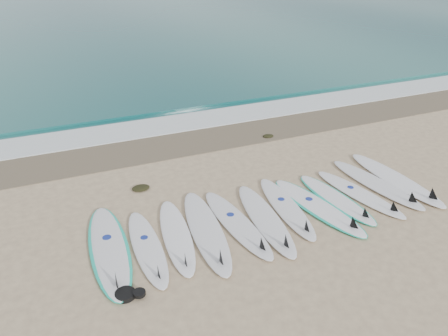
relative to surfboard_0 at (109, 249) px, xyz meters
name	(u,v)px	position (x,y,z in m)	size (l,w,h in m)	color
ground	(273,213)	(3.30, -0.04, -0.05)	(120.00, 120.00, 0.00)	tan
ocean	(79,11)	(3.30, 32.46, -0.04)	(120.00, 55.00, 0.03)	#1B5E5B
wet_sand_band	(202,139)	(3.30, 4.06, -0.05)	(120.00, 1.80, 0.01)	brown
foam_band	(186,122)	(3.30, 5.46, -0.03)	(120.00, 1.40, 0.04)	silver
wave_crest	(172,106)	(3.30, 6.96, 0.00)	(120.00, 1.00, 0.10)	#1B5E5B
surfboard_0	(109,249)	(0.00, 0.00, 0.00)	(0.85, 2.91, 0.37)	silver
surfboard_1	(148,248)	(0.64, -0.24, 0.00)	(0.58, 2.43, 0.31)	white
surfboard_2	(177,236)	(1.23, -0.11, 0.00)	(0.85, 2.53, 0.32)	white
surfboard_3	(207,231)	(1.79, -0.18, 0.01)	(0.95, 2.92, 0.37)	silver
surfboard_4	(238,224)	(2.43, -0.20, 0.00)	(0.69, 2.64, 0.33)	white
surfboard_5	(266,220)	(3.01, -0.28, 0.01)	(0.84, 2.74, 0.34)	white
surfboard_6	(287,208)	(3.61, -0.07, 0.00)	(0.80, 2.56, 0.32)	white
surfboard_7	(319,207)	(4.23, -0.28, 0.00)	(1.05, 2.72, 0.34)	white
surfboard_8	(337,199)	(4.77, -0.16, -0.01)	(0.76, 2.39, 0.30)	white
surfboard_9	(361,194)	(5.37, -0.22, 0.00)	(0.91, 2.49, 0.31)	white
surfboard_10	(378,185)	(5.99, -0.03, 0.00)	(0.85, 2.70, 0.34)	silver
surfboard_11	(397,180)	(6.55, -0.03, 0.01)	(0.67, 2.89, 0.37)	white
seaweed_near	(141,188)	(1.05, 1.97, -0.02)	(0.40, 0.31, 0.08)	black
seaweed_far	(268,136)	(5.09, 3.48, -0.02)	(0.32, 0.25, 0.06)	black
leash_coil	(128,294)	(0.07, -1.24, -0.01)	(0.46, 0.36, 0.11)	black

